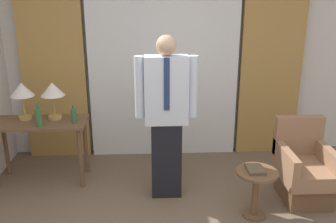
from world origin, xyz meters
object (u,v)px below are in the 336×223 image
object	(u,v)px
desk	(40,132)
bottle_near_edge	(74,116)
table_lamp_left	(22,92)
side_table	(256,186)
bottle_by_lamp	(39,117)
book	(255,169)
person	(166,113)
table_lamp_right	(53,92)
armchair	(304,171)

from	to	relation	value
desk	bottle_near_edge	xyz separation A→B (m)	(0.41, -0.06, 0.21)
table_lamp_left	side_table	xyz separation A→B (m)	(2.44, -0.93, -0.72)
bottle_by_lamp	book	world-z (taller)	bottle_by_lamp
desk	bottle_by_lamp	distance (m)	0.28
bottle_by_lamp	side_table	size ratio (longest dim) A/B	0.51
table_lamp_left	person	xyz separation A→B (m)	(1.59, -0.49, -0.11)
table_lamp_left	table_lamp_right	distance (m)	0.34
book	side_table	bearing A→B (deg)	-31.79
bottle_by_lamp	side_table	bearing A→B (deg)	-17.47
side_table	book	xyz separation A→B (m)	(-0.02, 0.01, 0.17)
person	armchair	distance (m)	1.59
table_lamp_left	table_lamp_right	world-z (taller)	same
desk	table_lamp_left	xyz separation A→B (m)	(-0.17, 0.09, 0.45)
book	armchair	bearing A→B (deg)	26.76
bottle_by_lamp	person	bearing A→B (deg)	-10.33
side_table	book	world-z (taller)	book
table_lamp_left	table_lamp_right	size ratio (longest dim) A/B	1.00
desk	person	size ratio (longest dim) A/B	0.62
desk	side_table	size ratio (longest dim) A/B	2.17
table_lamp_left	armchair	world-z (taller)	table_lamp_left
table_lamp_left	side_table	world-z (taller)	table_lamp_left
table_lamp_left	side_table	distance (m)	2.71
bottle_near_edge	table_lamp_right	bearing A→B (deg)	148.63
side_table	bottle_by_lamp	bearing A→B (deg)	162.53
bottle_near_edge	bottle_by_lamp	xyz separation A→B (m)	(-0.36, -0.09, 0.02)
person	desk	bearing A→B (deg)	164.40
bottle_near_edge	armchair	xyz separation A→B (m)	(2.46, -0.46, -0.50)
bottle_near_edge	side_table	bearing A→B (deg)	-22.90
table_lamp_left	book	size ratio (longest dim) A/B	2.02
table_lamp_right	armchair	xyz separation A→B (m)	(2.70, -0.61, -0.74)
armchair	book	size ratio (longest dim) A/B	4.01
desk	armchair	xyz separation A→B (m)	(2.87, -0.52, -0.29)
bottle_by_lamp	side_table	xyz separation A→B (m)	(2.21, -0.70, -0.50)
table_lamp_right	side_table	xyz separation A→B (m)	(2.10, -0.93, -0.72)
table_lamp_right	book	world-z (taller)	table_lamp_right
table_lamp_left	book	xyz separation A→B (m)	(2.42, -0.92, -0.55)
desk	bottle_near_edge	bearing A→B (deg)	-8.33
desk	book	xyz separation A→B (m)	(2.25, -0.83, -0.09)
bottle_near_edge	table_lamp_left	bearing A→B (deg)	165.61
table_lamp_left	person	world-z (taller)	person
table_lamp_left	table_lamp_right	xyz separation A→B (m)	(0.34, 0.00, 0.00)
table_lamp_left	bottle_near_edge	xyz separation A→B (m)	(0.58, -0.15, -0.24)
table_lamp_right	person	distance (m)	1.35
table_lamp_left	bottle_by_lamp	distance (m)	0.39
book	table_lamp_left	bearing A→B (deg)	159.14
side_table	armchair	bearing A→B (deg)	28.21
bottle_near_edge	book	xyz separation A→B (m)	(1.84, -0.77, -0.31)
person	book	xyz separation A→B (m)	(0.83, -0.44, -0.44)
desk	bottle_near_edge	world-z (taller)	bottle_near_edge
bottle_by_lamp	desk	bearing A→B (deg)	111.28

